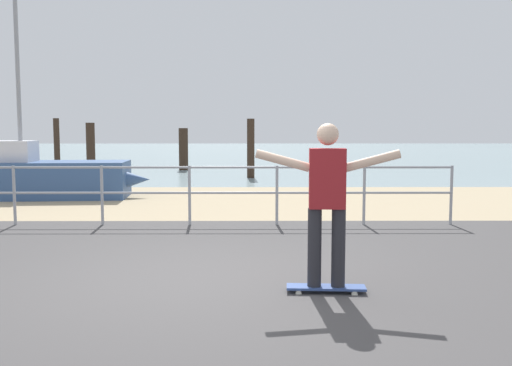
# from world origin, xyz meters

# --- Properties ---
(ground_plane) EXTENTS (24.00, 10.00, 0.04)m
(ground_plane) POSITION_xyz_m (0.00, -1.00, 0.00)
(ground_plane) COLOR #474444
(ground_plane) RESTS_ON ground
(beach_strip) EXTENTS (24.00, 6.00, 0.04)m
(beach_strip) POSITION_xyz_m (0.00, 7.00, 0.00)
(beach_strip) COLOR tan
(beach_strip) RESTS_ON ground
(sea_surface) EXTENTS (72.00, 50.00, 0.04)m
(sea_surface) POSITION_xyz_m (0.00, 35.00, 0.00)
(sea_surface) COLOR #849EA3
(sea_surface) RESTS_ON ground
(railing_fence) EXTENTS (12.17, 0.05, 1.05)m
(railing_fence) POSITION_xyz_m (-1.96, 3.60, 0.70)
(railing_fence) COLOR #9EA0A5
(railing_fence) RESTS_ON ground
(sailboat) EXTENTS (5.01, 1.70, 5.76)m
(sailboat) POSITION_xyz_m (-4.45, 7.49, 0.53)
(sailboat) COLOR #335184
(sailboat) RESTS_ON ground
(skateboard) EXTENTS (0.81, 0.25, 0.08)m
(skateboard) POSITION_xyz_m (1.40, -0.51, 0.07)
(skateboard) COLOR #334C8C
(skateboard) RESTS_ON ground
(skateboarder) EXTENTS (1.45, 0.22, 1.65)m
(skateboarder) POSITION_xyz_m (1.40, -0.51, 1.02)
(skateboarder) COLOR #26262B
(skateboarder) RESTS_ON skateboard
(groyne_post_0) EXTENTS (0.25, 0.25, 2.14)m
(groyne_post_0) POSITION_xyz_m (-7.68, 17.98, 1.07)
(groyne_post_0) COLOR #332319
(groyne_post_0) RESTS_ON ground
(groyne_post_1) EXTENTS (0.30, 0.30, 1.90)m
(groyne_post_1) POSITION_xyz_m (-4.92, 13.37, 0.95)
(groyne_post_1) COLOR #332319
(groyne_post_1) RESTS_ON ground
(groyne_post_2) EXTENTS (0.37, 0.37, 1.72)m
(groyne_post_2) POSITION_xyz_m (-2.17, 16.92, 0.86)
(groyne_post_2) COLOR #332319
(groyne_post_2) RESTS_ON ground
(groyne_post_3) EXTENTS (0.26, 0.26, 2.03)m
(groyne_post_3) POSITION_xyz_m (0.58, 13.17, 1.02)
(groyne_post_3) COLOR #332319
(groyne_post_3) RESTS_ON ground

